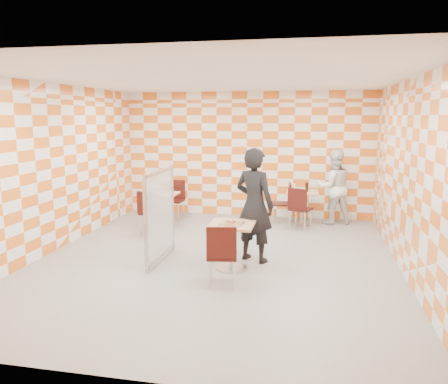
# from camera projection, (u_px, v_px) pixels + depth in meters

# --- Properties ---
(room_shell) EXTENTS (7.00, 7.00, 7.00)m
(room_shell) POSITION_uv_depth(u_px,v_px,m) (222.00, 169.00, 7.70)
(room_shell) COLOR gray
(room_shell) RESTS_ON ground
(main_table) EXTENTS (0.70, 0.70, 0.75)m
(main_table) POSITION_uv_depth(u_px,v_px,m) (232.00, 238.00, 6.93)
(main_table) COLOR #DAAE75
(main_table) RESTS_ON ground
(second_table) EXTENTS (0.70, 0.70, 0.75)m
(second_table) POSITION_uv_depth(u_px,v_px,m) (302.00, 202.00, 9.85)
(second_table) COLOR #DAAE75
(second_table) RESTS_ON ground
(empty_table) EXTENTS (0.70, 0.70, 0.75)m
(empty_table) POSITION_uv_depth(u_px,v_px,m) (161.00, 204.00, 9.59)
(empty_table) COLOR #DAAE75
(empty_table) RESTS_ON ground
(chair_main_front) EXTENTS (0.48, 0.49, 0.92)m
(chair_main_front) POSITION_uv_depth(u_px,v_px,m) (222.00, 251.00, 6.14)
(chair_main_front) COLOR #350E0A
(chair_main_front) RESTS_ON ground
(chair_second_front) EXTENTS (0.54, 0.55, 0.92)m
(chair_second_front) POSITION_uv_depth(u_px,v_px,m) (299.00, 205.00, 9.28)
(chair_second_front) COLOR #350E0A
(chair_second_front) RESTS_ON ground
(chair_second_side) EXTENTS (0.47, 0.46, 0.92)m
(chair_second_side) POSITION_uv_depth(u_px,v_px,m) (285.00, 200.00, 9.92)
(chair_second_side) COLOR #350E0A
(chair_second_side) RESTS_ON ground
(chair_empty_near) EXTENTS (0.49, 0.50, 0.92)m
(chair_empty_near) POSITION_uv_depth(u_px,v_px,m) (149.00, 209.00, 8.91)
(chair_empty_near) COLOR #350E0A
(chair_empty_near) RESTS_ON ground
(chair_empty_far) EXTENTS (0.44, 0.45, 0.92)m
(chair_empty_far) POSITION_uv_depth(u_px,v_px,m) (175.00, 196.00, 10.35)
(chair_empty_far) COLOR #350E0A
(chair_empty_far) RESTS_ON ground
(partition) EXTENTS (0.08, 1.38, 1.55)m
(partition) POSITION_uv_depth(u_px,v_px,m) (160.00, 215.00, 7.31)
(partition) COLOR white
(partition) RESTS_ON ground
(man_dark) EXTENTS (0.83, 0.71, 1.92)m
(man_dark) POSITION_uv_depth(u_px,v_px,m) (254.00, 205.00, 7.26)
(man_dark) COLOR black
(man_dark) RESTS_ON ground
(man_white) EXTENTS (0.98, 0.87, 1.69)m
(man_white) POSITION_uv_depth(u_px,v_px,m) (334.00, 187.00, 9.83)
(man_white) COLOR white
(man_white) RESTS_ON ground
(pizza_on_foil) EXTENTS (0.40, 0.40, 0.04)m
(pizza_on_foil) POSITION_uv_depth(u_px,v_px,m) (232.00, 223.00, 6.87)
(pizza_on_foil) COLOR silver
(pizza_on_foil) RESTS_ON main_table
(sport_bottle) EXTENTS (0.06, 0.06, 0.20)m
(sport_bottle) POSITION_uv_depth(u_px,v_px,m) (294.00, 186.00, 9.98)
(sport_bottle) COLOR white
(sport_bottle) RESTS_ON second_table
(soda_bottle) EXTENTS (0.07, 0.07, 0.23)m
(soda_bottle) POSITION_uv_depth(u_px,v_px,m) (307.00, 187.00, 9.77)
(soda_bottle) COLOR black
(soda_bottle) RESTS_ON second_table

